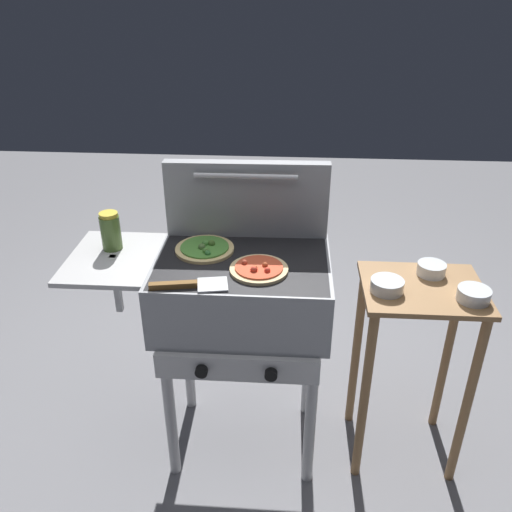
% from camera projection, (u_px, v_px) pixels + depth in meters
% --- Properties ---
extents(ground_plane, '(8.00, 8.00, 0.00)m').
position_uv_depth(ground_plane, '(245.00, 438.00, 2.36)').
color(ground_plane, gray).
extents(grill, '(0.96, 0.53, 0.90)m').
position_uv_depth(grill, '(239.00, 294.00, 2.00)').
color(grill, gray).
rests_on(grill, ground_plane).
extents(grill_lid_open, '(0.63, 0.09, 0.30)m').
position_uv_depth(grill_lid_open, '(247.00, 199.00, 2.05)').
color(grill_lid_open, gray).
rests_on(grill_lid_open, grill).
extents(pizza_pepperoni, '(0.21, 0.21, 0.03)m').
position_uv_depth(pizza_pepperoni, '(259.00, 269.00, 1.86)').
color(pizza_pepperoni, beige).
rests_on(pizza_pepperoni, grill).
extents(pizza_veggie, '(0.22, 0.22, 0.04)m').
position_uv_depth(pizza_veggie, '(205.00, 248.00, 1.99)').
color(pizza_veggie, '#E0C17F').
rests_on(pizza_veggie, grill).
extents(sauce_jar, '(0.07, 0.07, 0.15)m').
position_uv_depth(sauce_jar, '(111.00, 231.00, 1.98)').
color(sauce_jar, '#4C6B2D').
rests_on(sauce_jar, grill).
extents(spatula, '(0.27, 0.11, 0.02)m').
position_uv_depth(spatula, '(190.00, 285.00, 1.77)').
color(spatula, '#B7BABF').
rests_on(spatula, grill).
extents(prep_table, '(0.44, 0.36, 0.82)m').
position_uv_depth(prep_table, '(414.00, 340.00, 2.05)').
color(prep_table, olive).
rests_on(prep_table, ground_plane).
extents(topping_bowl_near, '(0.11, 0.11, 0.04)m').
position_uv_depth(topping_bowl_near, '(431.00, 269.00, 2.00)').
color(topping_bowl_near, silver).
rests_on(topping_bowl_near, prep_table).
extents(topping_bowl_far, '(0.12, 0.12, 0.04)m').
position_uv_depth(topping_bowl_far, '(387.00, 286.00, 1.90)').
color(topping_bowl_far, silver).
rests_on(topping_bowl_far, prep_table).
extents(topping_bowl_middle, '(0.11, 0.11, 0.04)m').
position_uv_depth(topping_bowl_middle, '(474.00, 295.00, 1.84)').
color(topping_bowl_middle, silver).
rests_on(topping_bowl_middle, prep_table).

